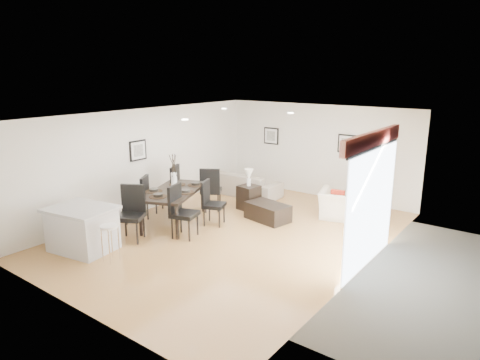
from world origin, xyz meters
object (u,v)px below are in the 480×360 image
Objects in this scene: dining_table at (175,193)px; coffee_table at (268,212)px; armchair at (343,205)px; kitchen_island at (82,229)px; dining_chair_head at (132,209)px; dining_chair_wnear at (140,197)px; dining_chair_wfar at (170,186)px; side_table at (249,197)px; dining_chair_efar at (210,200)px; dining_chair_enear at (180,208)px; bar_stool at (109,230)px; dining_chair_foot at (211,187)px; sofa at (244,184)px.

dining_table is 2.35m from coffee_table.
armchair is 0.76× the size of kitchen_island.
dining_chair_head is at bearing -114.78° from dining_table.
dining_chair_wfar is at bearing 146.98° from dining_chair_wnear.
coffee_table is 1.00m from side_table.
dining_chair_efar is at bearing -92.61° from side_table.
dining_chair_efar is 0.74× the size of kitchen_island.
bar_stool is (-0.19, -1.75, -0.03)m from dining_chair_enear.
dining_table is 1.81× the size of dining_chair_wfar.
dining_chair_enear reaches higher than dining_chair_wnear.
dining_chair_head reaches higher than kitchen_island.
kitchen_island is at bearing -105.55° from side_table.
dining_chair_wnear is 1.08× the size of dining_chair_efar.
dining_chair_foot is at bearing -159.24° from coffee_table.
dining_table is 0.86m from dining_chair_wnear.
dining_chair_wfar is 1.69× the size of bar_stool.
side_table is at bearing -24.34° from dining_chair_efar.
dining_table is at bearing -111.95° from side_table.
dining_chair_wnear is 2.88m from side_table.
dining_chair_enear is 1.11× the size of coffee_table.
dining_chair_enear reaches higher than armchair.
side_table is at bearing 107.35° from dining_chair_wfar.
dining_chair_wnear is at bearing 33.14° from dining_chair_foot.
dining_chair_efar is (0.73, 0.47, -0.16)m from dining_table.
bar_stool is (0.67, -5.34, 0.30)m from sofa.
bar_stool is (-0.20, -2.76, 0.03)m from dining_chair_efar.
coffee_table is (1.68, 1.54, -0.55)m from dining_table.
dining_chair_wfar is (-3.84, -2.22, 0.34)m from armchair.
sofa is 3.48× the size of side_table.
armchair is at bearing 97.68° from dining_chair_wnear.
dining_table is 2.34m from kitchen_island.
sofa is 5.39m from bar_stool.
kitchen_island is (-1.12, -2.76, -0.14)m from dining_chair_efar.
coffee_table is 1.45× the size of bar_stool.
kitchen_island is (-0.45, -3.55, -0.19)m from dining_chair_foot.
dining_chair_wnear is 1.89m from dining_chair_foot.
kitchen_island is at bearing -122.14° from dining_table.
armchair is at bearing 52.05° from coffee_table.
coffee_table is (1.83, -1.51, -0.12)m from sofa.
dining_chair_enear is 1.10× the size of dining_chair_efar.
dining_table is at bearing 89.64° from dining_chair_wnear.
bar_stool is (0.57, -1.02, -0.04)m from dining_chair_head.
armchair reaches higher than sofa.
armchair is 3.43m from dining_chair_foot.
bar_stool reaches higher than sofa.
dining_table is 3.06× the size of bar_stool.
dining_chair_efar is at bearing 97.70° from dining_chair_foot.
armchair is at bearing 46.16° from kitchen_island.
dining_chair_wnear is 2.22m from bar_stool.
dining_chair_wfar is 1.44m from dining_chair_efar.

